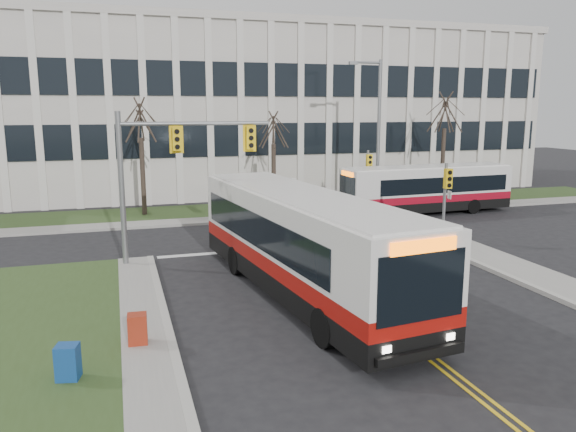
# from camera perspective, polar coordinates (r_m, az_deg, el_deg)

# --- Properties ---
(ground) EXTENTS (120.00, 120.00, 0.00)m
(ground) POSITION_cam_1_polar(r_m,az_deg,el_deg) (18.48, 7.95, -9.16)
(ground) COLOR black
(ground) RESTS_ON ground
(sidewalk_west) EXTENTS (1.20, 26.00, 0.14)m
(sidewalk_west) POSITION_cam_1_polar(r_m,az_deg,el_deg) (12.39, -13.39, -19.66)
(sidewalk_west) COLOR #9E9B93
(sidewalk_west) RESTS_ON ground
(sidewalk_cross) EXTENTS (44.00, 1.60, 0.14)m
(sidewalk_cross) POSITION_cam_1_polar(r_m,az_deg,el_deg) (33.89, 4.81, 0.26)
(sidewalk_cross) COLOR #9E9B93
(sidewalk_cross) RESTS_ON ground
(building_lawn) EXTENTS (44.00, 5.00, 0.12)m
(building_lawn) POSITION_cam_1_polar(r_m,az_deg,el_deg) (36.46, 3.18, 1.03)
(building_lawn) COLOR #31471E
(building_lawn) RESTS_ON ground
(office_building) EXTENTS (40.00, 16.00, 12.00)m
(office_building) POSITION_cam_1_polar(r_m,az_deg,el_deg) (47.36, -1.84, 10.53)
(office_building) COLOR silver
(office_building) RESTS_ON ground
(mast_arm_signal) EXTENTS (6.11, 0.38, 6.20)m
(mast_arm_signal) POSITION_cam_1_polar(r_m,az_deg,el_deg) (23.02, -12.47, 5.55)
(mast_arm_signal) COLOR slate
(mast_arm_signal) RESTS_ON ground
(signal_pole_near) EXTENTS (0.34, 0.39, 3.80)m
(signal_pole_near) POSITION_cam_1_polar(r_m,az_deg,el_deg) (27.19, 15.77, 2.45)
(signal_pole_near) COLOR slate
(signal_pole_near) RESTS_ON ground
(signal_pole_far) EXTENTS (0.34, 0.39, 3.80)m
(signal_pole_far) POSITION_cam_1_polar(r_m,az_deg,el_deg) (34.58, 8.15, 4.48)
(signal_pole_far) COLOR slate
(signal_pole_far) RESTS_ON ground
(streetlight) EXTENTS (2.15, 0.25, 9.20)m
(streetlight) POSITION_cam_1_polar(r_m,az_deg,el_deg) (35.47, 8.95, 8.98)
(streetlight) COLOR slate
(streetlight) RESTS_ON ground
(directory_sign) EXTENTS (1.50, 0.12, 2.00)m
(directory_sign) POSITION_cam_1_polar(r_m,az_deg,el_deg) (35.03, -0.36, 2.48)
(directory_sign) COLOR slate
(directory_sign) RESTS_ON ground
(tree_left) EXTENTS (1.80, 1.80, 7.70)m
(tree_left) POSITION_cam_1_polar(r_m,az_deg,el_deg) (33.73, -14.78, 9.21)
(tree_left) COLOR #42352B
(tree_left) RESTS_ON ground
(tree_mid) EXTENTS (1.80, 1.80, 6.82)m
(tree_mid) POSITION_cam_1_polar(r_m,az_deg,el_deg) (35.21, -1.49, 8.59)
(tree_mid) COLOR #42352B
(tree_mid) RESTS_ON ground
(tree_right) EXTENTS (1.80, 1.80, 8.25)m
(tree_right) POSITION_cam_1_polar(r_m,az_deg,el_deg) (39.94, 15.67, 9.94)
(tree_right) COLOR #42352B
(tree_right) RESTS_ON ground
(bus_main) EXTENTS (4.34, 13.22, 3.46)m
(bus_main) POSITION_cam_1_polar(r_m,az_deg,el_deg) (18.99, 1.45, -3.05)
(bus_main) COLOR silver
(bus_main) RESTS_ON ground
(bus_cross) EXTENTS (10.70, 2.76, 2.83)m
(bus_cross) POSITION_cam_1_polar(r_m,az_deg,el_deg) (35.00, 13.91, 2.55)
(bus_cross) COLOR silver
(bus_cross) RESTS_ON ground
(newspaper_box_blue) EXTENTS (0.59, 0.55, 0.95)m
(newspaper_box_blue) POSITION_cam_1_polar(r_m,az_deg,el_deg) (14.37, -21.45, -13.85)
(newspaper_box_blue) COLOR navy
(newspaper_box_blue) RESTS_ON ground
(newspaper_box_red) EXTENTS (0.52, 0.48, 0.95)m
(newspaper_box_red) POSITION_cam_1_polar(r_m,az_deg,el_deg) (15.74, -15.03, -11.24)
(newspaper_box_red) COLOR maroon
(newspaper_box_red) RESTS_ON ground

